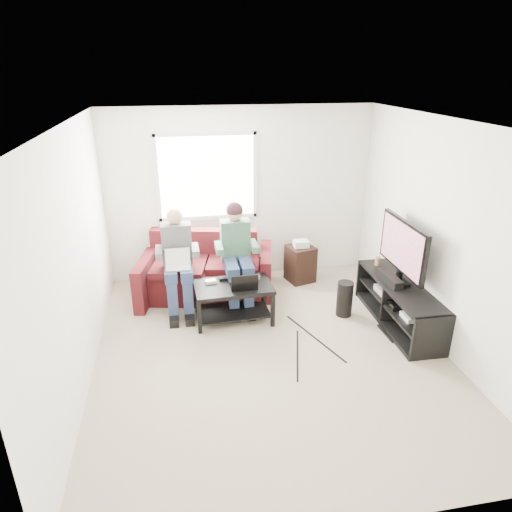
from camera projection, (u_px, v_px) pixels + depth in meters
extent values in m
plane|color=tan|center=(270.00, 352.00, 5.35)|extent=(4.50, 4.50, 0.00)
plane|color=white|center=(274.00, 123.00, 4.35)|extent=(4.50, 4.50, 0.00)
plane|color=white|center=(241.00, 195.00, 6.89)|extent=(4.50, 0.00, 4.50)
plane|color=white|center=(349.00, 384.00, 2.81)|extent=(4.50, 0.00, 4.50)
plane|color=white|center=(75.00, 263.00, 4.52)|extent=(0.00, 4.50, 4.50)
plane|color=white|center=(444.00, 238.00, 5.18)|extent=(0.00, 4.50, 4.50)
cube|color=white|center=(207.00, 177.00, 6.68)|extent=(1.40, 0.01, 1.20)
cube|color=silver|center=(207.00, 177.00, 6.67)|extent=(1.48, 0.04, 1.28)
cube|color=#4C1319|center=(207.00, 281.00, 6.61)|extent=(1.72, 1.15, 0.44)
cube|color=#4C1319|center=(204.00, 244.00, 6.78)|extent=(1.59, 0.52, 0.45)
cube|color=#4C1319|center=(146.00, 280.00, 6.43)|extent=(0.34, 0.95, 0.63)
cube|color=#4C1319|center=(266.00, 271.00, 6.72)|extent=(0.34, 0.95, 0.63)
cube|color=#4C1319|center=(179.00, 267.00, 6.43)|extent=(0.86, 0.86, 0.10)
cube|color=#4C1319|center=(234.00, 263.00, 6.55)|extent=(0.86, 0.86, 0.10)
cube|color=navy|center=(171.00, 272.00, 5.97)|extent=(0.16, 0.45, 0.14)
cube|color=navy|center=(186.00, 271.00, 6.00)|extent=(0.16, 0.45, 0.14)
cube|color=navy|center=(173.00, 302.00, 5.93)|extent=(0.13, 0.13, 0.54)
cube|color=navy|center=(188.00, 300.00, 5.96)|extent=(0.13, 0.13, 0.54)
cube|color=#535357|center=(177.00, 243.00, 6.17)|extent=(0.40, 0.22, 0.55)
sphere|color=tan|center=(175.00, 217.00, 6.05)|extent=(0.22, 0.22, 0.22)
cube|color=navy|center=(231.00, 268.00, 6.10)|extent=(0.16, 0.45, 0.14)
cube|color=navy|center=(246.00, 267.00, 6.13)|extent=(0.16, 0.45, 0.14)
cube|color=navy|center=(234.00, 297.00, 6.06)|extent=(0.13, 0.13, 0.54)
cube|color=navy|center=(249.00, 295.00, 6.10)|extent=(0.13, 0.13, 0.54)
cube|color=#4D5050|center=(235.00, 239.00, 6.30)|extent=(0.40, 0.22, 0.55)
sphere|color=tan|center=(235.00, 213.00, 6.18)|extent=(0.22, 0.22, 0.22)
sphere|color=#30181E|center=(234.00, 210.00, 6.16)|extent=(0.23, 0.23, 0.23)
cube|color=black|center=(233.00, 287.00, 5.88)|extent=(1.02, 0.65, 0.05)
cube|color=black|center=(234.00, 311.00, 6.02)|extent=(0.94, 0.57, 0.02)
cube|color=black|center=(199.00, 317.00, 5.65)|extent=(0.05, 0.05, 0.45)
cube|color=black|center=(273.00, 311.00, 5.81)|extent=(0.05, 0.05, 0.45)
cube|color=black|center=(197.00, 297.00, 6.15)|extent=(0.05, 0.05, 0.45)
cube|color=black|center=(264.00, 291.00, 6.30)|extent=(0.05, 0.05, 0.45)
cube|color=silver|center=(211.00, 281.00, 5.93)|extent=(0.15, 0.11, 0.04)
cube|color=black|center=(224.00, 278.00, 6.01)|extent=(0.15, 0.10, 0.04)
cube|color=gray|center=(254.00, 277.00, 6.05)|extent=(0.14, 0.09, 0.04)
cube|color=black|center=(402.00, 286.00, 5.76)|extent=(0.53, 1.67, 0.04)
cube|color=black|center=(399.00, 304.00, 5.86)|extent=(0.48, 1.61, 0.03)
cube|color=black|center=(397.00, 320.00, 5.96)|extent=(0.53, 1.67, 0.06)
cube|color=black|center=(433.00, 338.00, 5.13)|extent=(0.50, 0.05, 0.55)
cube|color=black|center=(373.00, 277.00, 6.60)|extent=(0.50, 0.05, 0.55)
cube|color=black|center=(399.00, 280.00, 5.84)|extent=(0.12, 0.40, 0.04)
cube|color=black|center=(399.00, 274.00, 5.81)|extent=(0.06, 0.06, 0.12)
cube|color=black|center=(403.00, 246.00, 5.66)|extent=(0.05, 1.10, 0.65)
cube|color=#C92F6E|center=(401.00, 246.00, 5.65)|extent=(0.01, 1.01, 0.58)
cube|color=black|center=(390.00, 278.00, 5.81)|extent=(0.12, 0.50, 0.10)
cylinder|color=olive|center=(378.00, 261.00, 6.30)|extent=(0.08, 0.08, 0.12)
cube|color=silver|center=(415.00, 316.00, 5.48)|extent=(0.30, 0.22, 0.06)
cube|color=gray|center=(390.00, 290.00, 6.11)|extent=(0.34, 0.26, 0.08)
cube|color=black|center=(402.00, 302.00, 5.80)|extent=(0.38, 0.30, 0.07)
cylinder|color=black|center=(345.00, 299.00, 6.07)|extent=(0.21, 0.21, 0.48)
cube|color=black|center=(389.00, 333.00, 5.72)|extent=(0.15, 0.41, 0.02)
cube|color=black|center=(300.00, 264.00, 7.04)|extent=(0.38, 0.38, 0.56)
cube|color=silver|center=(301.00, 244.00, 6.92)|extent=(0.22, 0.18, 0.10)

